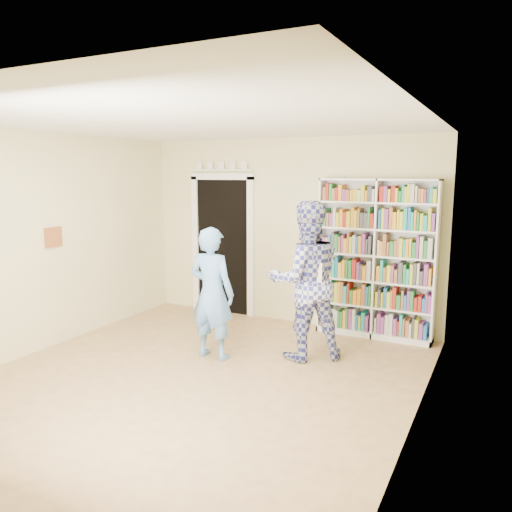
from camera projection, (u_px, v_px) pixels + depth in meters
The scene contains 11 objects.
floor at pixel (194, 380), 5.35m from camera, with size 5.00×5.00×0.00m, color #956A48.
ceiling at pixel (189, 122), 4.91m from camera, with size 5.00×5.00×0.00m, color white.
wall_back at pixel (288, 232), 7.33m from camera, with size 4.50×4.50×0.00m, color beige.
wall_left at pixel (39, 243), 6.13m from camera, with size 5.00×5.00×0.00m, color beige.
wall_right at pixel (418, 277), 4.13m from camera, with size 5.00×5.00×0.00m, color beige.
bookshelf at pixel (376, 259), 6.64m from camera, with size 1.55×0.29×2.13m.
doorway at pixel (223, 239), 7.83m from camera, with size 1.10×0.08×2.43m.
wall_art at pixel (53, 237), 6.29m from camera, with size 0.03×0.25×0.25m, color brown.
man_blue at pixel (212, 293), 5.91m from camera, with size 0.58×0.38×1.59m, color #6197D8.
man_plaid at pixel (306, 281), 5.89m from camera, with size 0.92×0.71×1.89m, color navy.
paper_sheet at pixel (312, 276), 5.64m from camera, with size 0.22×0.01×0.31m, color white.
Camera 1 is at (2.88, -4.22, 2.20)m, focal length 35.00 mm.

